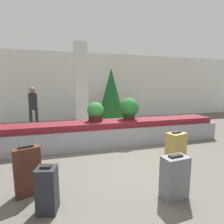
{
  "coord_description": "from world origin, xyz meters",
  "views": [
    {
      "loc": [
        -1.29,
        -2.92,
        1.63
      ],
      "look_at": [
        0.0,
        1.74,
        0.91
      ],
      "focal_mm": 28.0,
      "sensor_mm": 36.0,
      "label": 1
    }
  ],
  "objects_px": {
    "potted_plant_0": "(129,108)",
    "traveler_0": "(33,105)",
    "suitcase_2": "(175,177)",
    "decorated_tree": "(111,94)",
    "pillar": "(81,87)",
    "suitcase_3": "(176,149)",
    "suitcase_0": "(28,171)",
    "potted_plant_1": "(95,112)",
    "suitcase_1": "(47,190)"
  },
  "relations": [
    {
      "from": "pillar",
      "to": "decorated_tree",
      "type": "height_order",
      "value": "pillar"
    },
    {
      "from": "decorated_tree",
      "to": "suitcase_3",
      "type": "bearing_deg",
      "value": -88.17
    },
    {
      "from": "traveler_0",
      "to": "suitcase_2",
      "type": "bearing_deg",
      "value": 175.27
    },
    {
      "from": "suitcase_2",
      "to": "suitcase_3",
      "type": "relative_size",
      "value": 0.91
    },
    {
      "from": "suitcase_3",
      "to": "traveler_0",
      "type": "distance_m",
      "value": 5.16
    },
    {
      "from": "potted_plant_0",
      "to": "potted_plant_1",
      "type": "height_order",
      "value": "potted_plant_0"
    },
    {
      "from": "pillar",
      "to": "potted_plant_0",
      "type": "xyz_separation_m",
      "value": [
        1.19,
        -1.94,
        -0.62
      ]
    },
    {
      "from": "pillar",
      "to": "suitcase_1",
      "type": "xyz_separation_m",
      "value": [
        -0.9,
        -4.47,
        -1.29
      ]
    },
    {
      "from": "pillar",
      "to": "decorated_tree",
      "type": "distance_m",
      "value": 1.6
    },
    {
      "from": "suitcase_2",
      "to": "suitcase_3",
      "type": "distance_m",
      "value": 1.11
    },
    {
      "from": "pillar",
      "to": "suitcase_2",
      "type": "relative_size",
      "value": 4.89
    },
    {
      "from": "suitcase_2",
      "to": "decorated_tree",
      "type": "relative_size",
      "value": 0.27
    },
    {
      "from": "potted_plant_0",
      "to": "suitcase_0",
      "type": "bearing_deg",
      "value": -139.2
    },
    {
      "from": "potted_plant_1",
      "to": "decorated_tree",
      "type": "xyz_separation_m",
      "value": [
        1.18,
        2.68,
        0.37
      ]
    },
    {
      "from": "suitcase_1",
      "to": "decorated_tree",
      "type": "xyz_separation_m",
      "value": [
        2.28,
        5.22,
        0.98
      ]
    },
    {
      "from": "suitcase_2",
      "to": "decorated_tree",
      "type": "xyz_separation_m",
      "value": [
        0.51,
        5.4,
        0.97
      ]
    },
    {
      "from": "pillar",
      "to": "traveler_0",
      "type": "xyz_separation_m",
      "value": [
        -1.74,
        0.2,
        -0.65
      ]
    },
    {
      "from": "pillar",
      "to": "suitcase_3",
      "type": "bearing_deg",
      "value": -67.92
    },
    {
      "from": "suitcase_2",
      "to": "pillar",
      "type": "bearing_deg",
      "value": 94.98
    },
    {
      "from": "pillar",
      "to": "traveler_0",
      "type": "height_order",
      "value": "pillar"
    },
    {
      "from": "suitcase_1",
      "to": "potted_plant_0",
      "type": "xyz_separation_m",
      "value": [
        2.09,
        2.53,
        0.67
      ]
    },
    {
      "from": "traveler_0",
      "to": "suitcase_0",
      "type": "bearing_deg",
      "value": 154.14
    },
    {
      "from": "pillar",
      "to": "potted_plant_1",
      "type": "distance_m",
      "value": 2.05
    },
    {
      "from": "pillar",
      "to": "suitcase_0",
      "type": "bearing_deg",
      "value": -106.79
    },
    {
      "from": "suitcase_2",
      "to": "suitcase_3",
      "type": "bearing_deg",
      "value": 48.29
    },
    {
      "from": "suitcase_2",
      "to": "decorated_tree",
      "type": "bearing_deg",
      "value": 79.01
    },
    {
      "from": "pillar",
      "to": "suitcase_0",
      "type": "xyz_separation_m",
      "value": [
        -1.21,
        -4.01,
        -1.23
      ]
    },
    {
      "from": "suitcase_0",
      "to": "decorated_tree",
      "type": "distance_m",
      "value": 5.5
    },
    {
      "from": "suitcase_1",
      "to": "potted_plant_0",
      "type": "relative_size",
      "value": 1.01
    },
    {
      "from": "potted_plant_0",
      "to": "decorated_tree",
      "type": "bearing_deg",
      "value": 86.09
    },
    {
      "from": "suitcase_2",
      "to": "potted_plant_0",
      "type": "relative_size",
      "value": 1.04
    },
    {
      "from": "suitcase_1",
      "to": "suitcase_2",
      "type": "bearing_deg",
      "value": 7.33
    },
    {
      "from": "suitcase_3",
      "to": "pillar",
      "type": "bearing_deg",
      "value": 95.57
    },
    {
      "from": "potted_plant_1",
      "to": "suitcase_2",
      "type": "bearing_deg",
      "value": -76.04
    },
    {
      "from": "pillar",
      "to": "suitcase_2",
      "type": "bearing_deg",
      "value": -79.4
    },
    {
      "from": "suitcase_2",
      "to": "traveler_0",
      "type": "height_order",
      "value": "traveler_0"
    },
    {
      "from": "decorated_tree",
      "to": "traveler_0",
      "type": "bearing_deg",
      "value": -169.84
    },
    {
      "from": "suitcase_1",
      "to": "traveler_0",
      "type": "distance_m",
      "value": 4.78
    },
    {
      "from": "potted_plant_0",
      "to": "decorated_tree",
      "type": "xyz_separation_m",
      "value": [
        0.18,
        2.69,
        0.31
      ]
    },
    {
      "from": "suitcase_0",
      "to": "suitcase_1",
      "type": "relative_size",
      "value": 1.21
    },
    {
      "from": "potted_plant_0",
      "to": "traveler_0",
      "type": "bearing_deg",
      "value": 143.99
    },
    {
      "from": "suitcase_2",
      "to": "potted_plant_1",
      "type": "distance_m",
      "value": 2.87
    },
    {
      "from": "decorated_tree",
      "to": "suitcase_0",
      "type": "bearing_deg",
      "value": -118.5
    },
    {
      "from": "pillar",
      "to": "suitcase_3",
      "type": "height_order",
      "value": "pillar"
    },
    {
      "from": "potted_plant_1",
      "to": "pillar",
      "type": "bearing_deg",
      "value": 95.74
    },
    {
      "from": "pillar",
      "to": "decorated_tree",
      "type": "bearing_deg",
      "value": 28.73
    },
    {
      "from": "pillar",
      "to": "potted_plant_1",
      "type": "bearing_deg",
      "value": -84.26
    },
    {
      "from": "decorated_tree",
      "to": "pillar",
      "type": "bearing_deg",
      "value": -151.27
    },
    {
      "from": "decorated_tree",
      "to": "suitcase_2",
      "type": "bearing_deg",
      "value": -95.38
    },
    {
      "from": "suitcase_0",
      "to": "potted_plant_0",
      "type": "xyz_separation_m",
      "value": [
        2.4,
        2.07,
        0.61
      ]
    }
  ]
}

